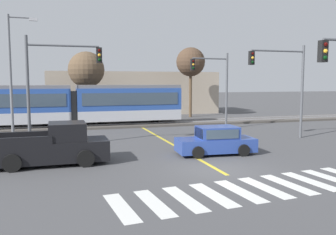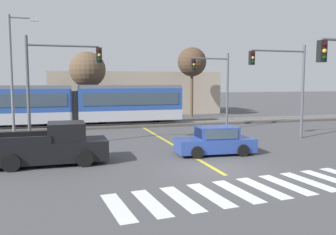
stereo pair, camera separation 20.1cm
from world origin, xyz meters
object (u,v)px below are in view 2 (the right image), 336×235
(pickup_truck, at_px, (52,147))
(bare_tree_west, at_px, (88,70))
(traffic_light_mid_right, at_px, (286,77))
(traffic_light_mid_left, at_px, (53,75))
(bare_tree_east, at_px, (192,62))
(light_rail_tram, at_px, (75,103))
(street_lamp_west, at_px, (14,68))
(traffic_light_far_right, at_px, (216,80))
(sedan_crossing, at_px, (215,141))

(pickup_truck, distance_m, bare_tree_west, 19.51)
(traffic_light_mid_right, bearing_deg, traffic_light_mid_left, 177.51)
(traffic_light_mid_right, distance_m, bare_tree_west, 19.61)
(bare_tree_east, bearing_deg, traffic_light_mid_right, -86.67)
(traffic_light_mid_left, bearing_deg, pickup_truck, -91.00)
(pickup_truck, xyz_separation_m, bare_tree_west, (3.00, 18.82, 4.21))
(light_rail_tram, distance_m, bare_tree_east, 14.29)
(light_rail_tram, relative_size, street_lamp_west, 2.13)
(traffic_light_far_right, bearing_deg, sedan_crossing, -114.05)
(sedan_crossing, bearing_deg, bare_tree_east, 73.37)
(pickup_truck, distance_m, traffic_light_mid_right, 15.79)
(sedan_crossing, xyz_separation_m, pickup_truck, (-8.40, 0.07, 0.14))
(street_lamp_west, relative_size, bare_tree_west, 1.27)
(pickup_truck, height_order, street_lamp_west, street_lamp_west)
(bare_tree_west, bearing_deg, bare_tree_east, 1.61)
(pickup_truck, distance_m, street_lamp_west, 11.69)
(bare_tree_west, bearing_deg, pickup_truck, -99.05)
(traffic_light_mid_left, xyz_separation_m, bare_tree_west, (2.93, 14.80, 0.78))
(light_rail_tram, xyz_separation_m, traffic_light_mid_left, (-1.43, -9.69, 2.22))
(pickup_truck, xyz_separation_m, street_lamp_west, (-2.79, 10.59, 4.07))
(sedan_crossing, xyz_separation_m, street_lamp_west, (-11.19, 10.66, 4.22))
(traffic_light_far_right, distance_m, street_lamp_west, 15.39)
(pickup_truck, height_order, traffic_light_far_right, traffic_light_far_right)
(light_rail_tram, distance_m, traffic_light_far_right, 12.08)
(sedan_crossing, bearing_deg, light_rail_tram, 116.60)
(pickup_truck, height_order, bare_tree_west, bare_tree_west)
(light_rail_tram, bearing_deg, traffic_light_mid_left, -98.39)
(traffic_light_mid_left, relative_size, bare_tree_west, 0.95)
(bare_tree_west, distance_m, bare_tree_east, 11.18)
(traffic_light_far_right, height_order, bare_tree_west, bare_tree_west)
(light_rail_tram, distance_m, traffic_light_mid_right, 17.18)
(light_rail_tram, xyz_separation_m, traffic_light_far_right, (11.00, -4.58, 2.00))
(pickup_truck, height_order, bare_tree_east, bare_tree_east)
(sedan_crossing, height_order, street_lamp_west, street_lamp_west)
(light_rail_tram, distance_m, street_lamp_west, 6.03)
(bare_tree_east, bearing_deg, street_lamp_west, -153.24)
(light_rail_tram, distance_m, traffic_light_mid_left, 10.04)
(sedan_crossing, bearing_deg, bare_tree_west, 105.96)
(traffic_light_far_right, bearing_deg, bare_tree_west, 134.44)
(bare_tree_east, bearing_deg, sedan_crossing, -106.63)
(street_lamp_west, relative_size, bare_tree_east, 1.15)
(pickup_truck, xyz_separation_m, traffic_light_mid_left, (0.07, 4.01, 3.43))
(sedan_crossing, xyz_separation_m, traffic_light_mid_right, (6.65, 3.43, 3.54))
(pickup_truck, bearing_deg, traffic_light_mid_left, 89.00)
(light_rail_tram, relative_size, traffic_light_mid_left, 2.85)
(traffic_light_far_right, bearing_deg, traffic_light_mid_right, -66.16)
(sedan_crossing, distance_m, traffic_light_mid_left, 9.94)
(sedan_crossing, distance_m, street_lamp_west, 16.02)
(traffic_light_mid_right, xyz_separation_m, traffic_light_far_right, (-2.55, 5.76, -0.19))
(sedan_crossing, height_order, pickup_truck, pickup_truck)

